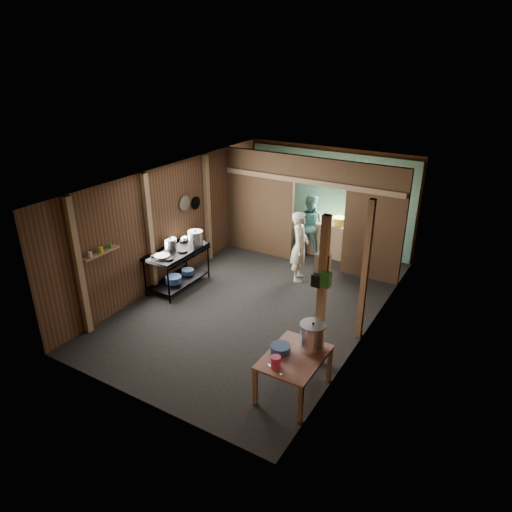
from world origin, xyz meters
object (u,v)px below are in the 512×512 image
Objects in this scene: prep_table at (294,374)px; pink_bucket at (276,362)px; stove_pot_large at (196,238)px; stock_pot at (312,337)px; gas_range at (178,268)px; cook at (300,247)px; yellow_tub at (339,221)px.

pink_bucket is (-0.12, -0.37, 0.42)m from prep_table.
stock_pot is (3.68, -1.97, -0.15)m from stove_pot_large.
cook is at bearing 38.25° from gas_range.
stock_pot reaches higher than yellow_tub.
stock_pot is at bearing -28.12° from stove_pot_large.
cook is at bearing 114.75° from prep_table.
prep_table is 3.85m from cook.
stove_pot_large is 0.21× the size of cook.
prep_table is 2.43× the size of stock_pot.
stove_pot_large is at bearing 69.77° from gas_range.
stove_pot_large is 1.86× the size of pink_bucket.
stove_pot_large is 3.61m from yellow_tub.
prep_table is at bearing -25.89° from gas_range.
stove_pot_large reaches higher than yellow_tub.
stove_pot_large is at bearing -127.66° from yellow_tub.
cook is (-0.26, -1.65, -0.14)m from yellow_tub.
stove_pot_large reaches higher than gas_range.
cook reaches higher than stock_pot.
stove_pot_large is 0.72× the size of stock_pot.
stove_pot_large reaches higher than stock_pot.
yellow_tub reaches higher than pink_bucket.
stock_pot reaches higher than pink_bucket.
cook is (-1.48, 3.84, 0.06)m from pink_bucket.
stock_pot is at bearing -168.61° from cook.
gas_range is 2.71m from cook.
stove_pot_large reaches higher than prep_table.
prep_table is at bearing 72.66° from pink_bucket.
stock_pot is 0.29× the size of cook.
pink_bucket is at bearing -37.55° from stove_pot_large.
pink_bucket is (-0.26, -0.66, -0.12)m from stock_pot.
yellow_tub is (2.20, 2.85, -0.08)m from stove_pot_large.
gas_range is at bearing 148.86° from pink_bucket.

